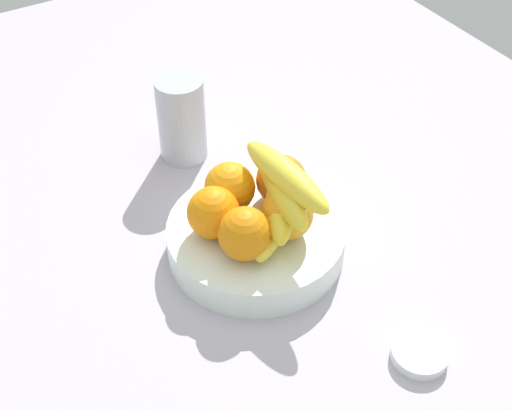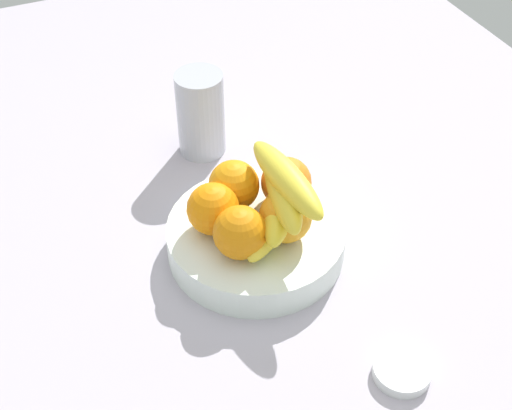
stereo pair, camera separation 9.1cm
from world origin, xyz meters
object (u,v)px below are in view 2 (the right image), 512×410
at_px(orange_center, 286,216).
at_px(fruit_bowl, 256,238).
at_px(thermos_tumbler, 201,114).
at_px(orange_back_right, 236,185).
at_px(orange_back_left, 286,182).
at_px(banana_bunch, 282,197).
at_px(orange_front_right, 240,232).
at_px(jar_lid, 402,371).
at_px(orange_front_left, 213,209).

bearing_deg(orange_center, fruit_bowl, 42.19).
relative_size(fruit_bowl, thermos_tumbler, 1.75).
bearing_deg(orange_back_right, thermos_tumbler, -5.45).
xyz_separation_m(fruit_bowl, orange_back_left, (0.03, -0.06, 0.06)).
distance_m(fruit_bowl, orange_center, 0.07).
relative_size(banana_bunch, thermos_tumbler, 1.25).
xyz_separation_m(orange_front_right, thermos_tumbler, (0.28, -0.05, -0.01)).
height_order(orange_front_right, orange_back_right, same).
distance_m(orange_front_right, banana_bunch, 0.08).
distance_m(fruit_bowl, thermos_tumbler, 0.25).
bearing_deg(jar_lid, fruit_bowl, 16.65).
xyz_separation_m(orange_center, banana_bunch, (0.02, -0.00, 0.02)).
bearing_deg(orange_back_right, jar_lid, -164.92).
relative_size(orange_back_left, jar_lid, 1.01).
bearing_deg(thermos_tumbler, jar_lid, -172.61).
relative_size(fruit_bowl, orange_back_left, 3.47).
relative_size(orange_back_right, thermos_tumbler, 0.50).
xyz_separation_m(fruit_bowl, orange_front_right, (-0.04, 0.04, 0.06)).
distance_m(orange_front_left, orange_front_right, 0.06).
xyz_separation_m(orange_center, thermos_tumbler, (0.28, 0.02, -0.01)).
xyz_separation_m(orange_front_left, orange_back_right, (0.03, -0.05, 0.00)).
height_order(orange_front_left, banana_bunch, banana_bunch).
distance_m(orange_back_left, jar_lid, 0.30).
bearing_deg(banana_bunch, orange_back_right, 29.98).
bearing_deg(orange_front_left, orange_front_right, -164.04).
bearing_deg(orange_front_right, orange_back_left, -55.73).
xyz_separation_m(orange_front_left, jar_lid, (-0.28, -0.13, -0.08)).
height_order(fruit_bowl, orange_back_right, orange_back_right).
height_order(orange_front_right, jar_lid, orange_front_right).
distance_m(orange_center, banana_bunch, 0.03).
distance_m(thermos_tumbler, jar_lid, 0.52).
relative_size(orange_back_left, orange_back_right, 1.00).
bearing_deg(jar_lid, orange_front_right, 27.30).
distance_m(banana_bunch, thermos_tumbler, 0.26).
height_order(fruit_bowl, jar_lid, fruit_bowl).
height_order(fruit_bowl, orange_front_left, orange_front_left).
bearing_deg(orange_front_right, orange_back_right, -19.30).
distance_m(orange_back_left, banana_bunch, 0.05).
height_order(orange_center, thermos_tumbler, thermos_tumbler).
bearing_deg(orange_back_left, banana_bunch, 147.26).
relative_size(fruit_bowl, orange_front_right, 3.47).
bearing_deg(orange_front_left, orange_back_left, -84.69).
height_order(fruit_bowl, orange_center, orange_center).
height_order(orange_front_left, jar_lid, orange_front_left).
bearing_deg(orange_front_right, orange_center, -86.73).
bearing_deg(fruit_bowl, jar_lid, -163.35).
height_order(orange_center, orange_back_left, same).
xyz_separation_m(orange_front_left, orange_back_left, (0.01, -0.11, 0.00)).
bearing_deg(orange_front_right, jar_lid, -152.70).
bearing_deg(orange_back_left, thermos_tumbler, 12.34).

